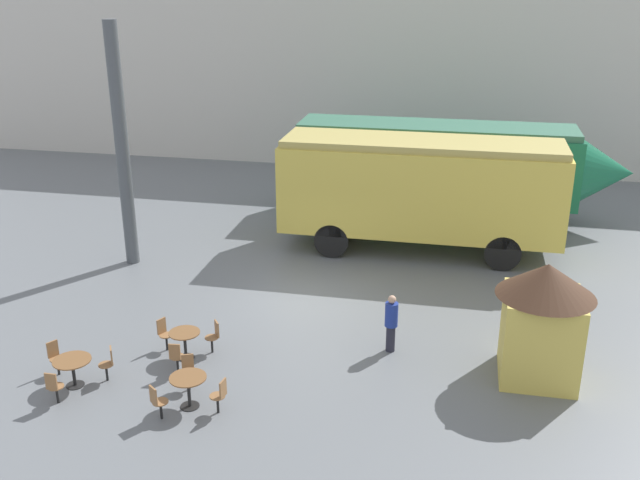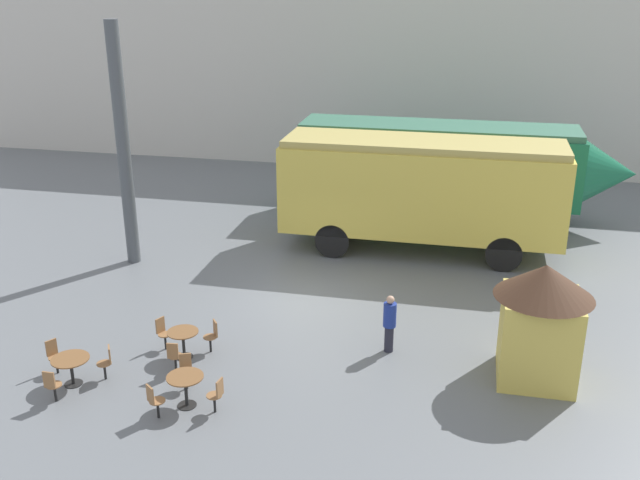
% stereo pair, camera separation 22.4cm
% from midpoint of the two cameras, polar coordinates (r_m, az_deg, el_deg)
% --- Properties ---
extents(ground_plane, '(80.00, 80.00, 0.00)m').
position_cam_midpoint_polar(ground_plane, '(21.73, -0.84, -4.82)').
color(ground_plane, slate).
extents(backdrop_wall, '(44.00, 0.15, 9.00)m').
position_cam_midpoint_polar(backdrop_wall, '(35.56, 5.07, 12.78)').
color(backdrop_wall, silver).
rests_on(backdrop_wall, ground_plane).
extents(streamlined_locomotive, '(12.93, 2.65, 3.77)m').
position_cam_midpoint_polar(streamlined_locomotive, '(28.75, 11.20, 6.08)').
color(streamlined_locomotive, '#196B47').
rests_on(streamlined_locomotive, ground_plane).
extents(passenger_coach_vintage, '(9.64, 2.70, 4.02)m').
position_cam_midpoint_polar(passenger_coach_vintage, '(24.95, 8.38, 4.23)').
color(passenger_coach_vintage, '#E0C64C').
rests_on(passenger_coach_vintage, ground_plane).
extents(cafe_table_near, '(0.91, 0.91, 0.71)m').
position_cam_midpoint_polar(cafe_table_near, '(18.27, -18.98, -9.33)').
color(cafe_table_near, black).
rests_on(cafe_table_near, ground_plane).
extents(cafe_table_mid, '(0.85, 0.85, 0.78)m').
position_cam_midpoint_polar(cafe_table_mid, '(16.76, -10.33, -11.18)').
color(cafe_table_mid, black).
rests_on(cafe_table_mid, ground_plane).
extents(cafe_table_far, '(0.81, 0.81, 0.75)m').
position_cam_midpoint_polar(cafe_table_far, '(18.74, -10.56, -7.67)').
color(cafe_table_far, black).
rests_on(cafe_table_far, ground_plane).
extents(cafe_chair_0, '(0.36, 0.36, 0.87)m').
position_cam_midpoint_polar(cafe_chair_0, '(17.71, -20.32, -10.75)').
color(cafe_chair_0, black).
rests_on(cafe_chair_0, ground_plane).
extents(cafe_chair_1, '(0.40, 0.39, 0.87)m').
position_cam_midpoint_polar(cafe_chair_1, '(18.27, -16.35, -9.23)').
color(cafe_chair_1, black).
rests_on(cafe_chair_1, ground_plane).
extents(cafe_chair_2, '(0.40, 0.39, 0.87)m').
position_cam_midpoint_polar(cafe_chair_2, '(18.96, -20.20, -8.56)').
color(cafe_chair_2, black).
rests_on(cafe_chair_2, ground_plane).
extents(cafe_chair_3, '(0.38, 0.39, 0.87)m').
position_cam_midpoint_polar(cafe_chair_3, '(17.50, -10.33, -10.09)').
color(cafe_chair_3, black).
rests_on(cafe_chair_3, ground_plane).
extents(cafe_chair_4, '(0.40, 0.40, 0.87)m').
position_cam_midpoint_polar(cafe_chair_4, '(16.51, -12.75, -12.32)').
color(cafe_chair_4, black).
rests_on(cafe_chair_4, ground_plane).
extents(cafe_chair_5, '(0.37, 0.36, 0.87)m').
position_cam_midpoint_polar(cafe_chair_5, '(16.47, -7.86, -12.05)').
color(cafe_chair_5, black).
rests_on(cafe_chair_5, ground_plane).
extents(cafe_chair_6, '(0.36, 0.37, 0.87)m').
position_cam_midpoint_polar(cafe_chair_6, '(18.12, -11.25, -9.00)').
color(cafe_chair_6, black).
rests_on(cafe_chair_6, ground_plane).
extents(cafe_chair_7, '(0.40, 0.40, 0.87)m').
position_cam_midpoint_polar(cafe_chair_7, '(18.92, -8.25, -7.45)').
color(cafe_chair_7, black).
rests_on(cafe_chair_7, ground_plane).
extents(cafe_chair_8, '(0.40, 0.38, 0.87)m').
position_cam_midpoint_polar(cafe_chair_8, '(19.29, -12.14, -7.14)').
color(cafe_chair_8, black).
rests_on(cafe_chair_8, ground_plane).
extents(visitor_person, '(0.34, 0.34, 1.59)m').
position_cam_midpoint_polar(visitor_person, '(18.67, 5.93, -6.52)').
color(visitor_person, '#262633').
rests_on(visitor_person, ground_plane).
extents(ticket_kiosk, '(2.34, 2.34, 3.00)m').
position_cam_midpoint_polar(ticket_kiosk, '(17.87, 17.61, -5.86)').
color(ticket_kiosk, '#DBC151').
rests_on(ticket_kiosk, ground_plane).
extents(support_pillar, '(0.44, 0.44, 8.00)m').
position_cam_midpoint_polar(support_pillar, '(24.18, -15.21, 7.17)').
color(support_pillar, '#4C5156').
rests_on(support_pillar, ground_plane).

